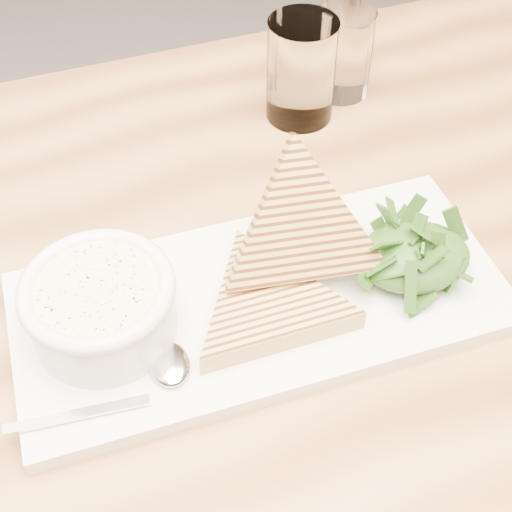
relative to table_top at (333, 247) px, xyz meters
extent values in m
cube|color=#A06D40|center=(0.00, 0.00, 0.00)|extent=(1.24, 0.91, 0.04)
cube|color=white|center=(-0.09, -0.08, 0.03)|extent=(0.46, 0.24, 0.02)
cylinder|color=white|center=(-0.23, -0.08, 0.06)|extent=(0.12, 0.12, 0.05)
cylinder|color=beige|center=(-0.23, -0.08, 0.09)|extent=(0.10, 0.10, 0.01)
torus|color=white|center=(-0.23, -0.08, 0.09)|extent=(0.13, 0.13, 0.01)
ellipsoid|color=#1A3A14|center=(0.05, -0.08, 0.06)|extent=(0.11, 0.08, 0.04)
ellipsoid|color=silver|center=(-0.18, -0.13, 0.04)|extent=(0.04, 0.05, 0.01)
cube|color=silver|center=(-0.26, -0.16, 0.04)|extent=(0.12, 0.01, 0.00)
cylinder|color=white|center=(0.01, 0.20, 0.08)|extent=(0.08, 0.08, 0.12)
cylinder|color=white|center=(0.08, 0.24, 0.07)|extent=(0.07, 0.07, 0.11)
camera|label=1|loc=(-0.18, -0.47, 0.55)|focal=50.00mm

